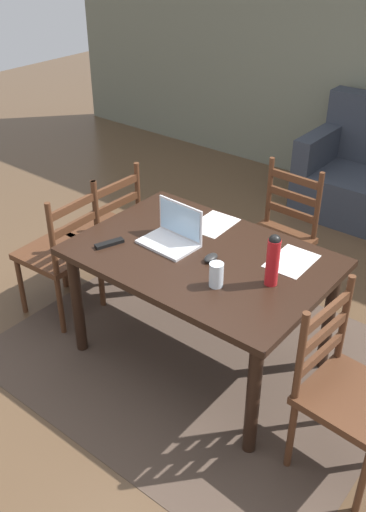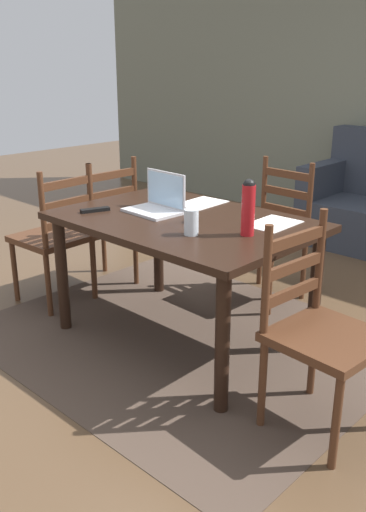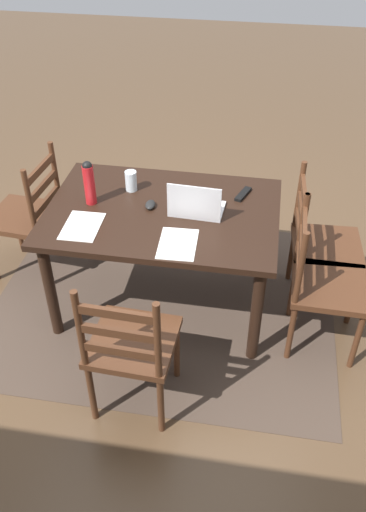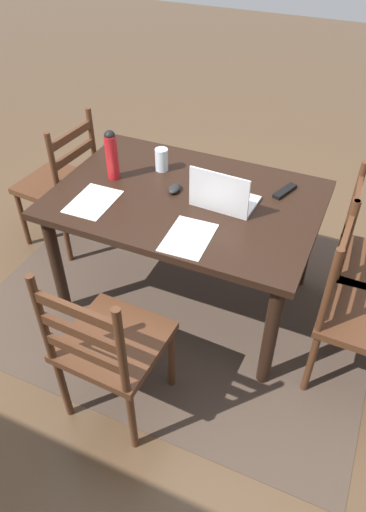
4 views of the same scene
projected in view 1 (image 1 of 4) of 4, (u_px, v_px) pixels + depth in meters
name	position (u px, v px, depth m)	size (l,w,h in m)	color
ground_plane	(200.00, 356.00, 3.54)	(14.00, 14.00, 0.00)	brown
area_rug	(200.00, 355.00, 3.54)	(2.30, 1.89, 0.01)	#47382D
dining_table	(201.00, 268.00, 3.19)	(1.42, 0.97, 0.75)	black
chair_far_head	(277.00, 238.00, 3.86)	(0.46, 0.46, 0.95)	#4C2B19
chair_left_far	(104.00, 231.00, 3.95)	(0.45, 0.45, 0.95)	#4C2B19
chair_right_near	(346.00, 392.00, 2.64)	(0.47, 0.47, 0.95)	#4C2B19
chair_left_near	(62.00, 253.00, 3.70)	(0.46, 0.46, 0.95)	#4C2B19
laptop	(174.00, 233.00, 3.23)	(0.33, 0.24, 0.23)	silver
water_bottle	(273.00, 259.00, 2.82)	(0.07, 0.07, 0.29)	red
drinking_glass	(216.00, 275.00, 2.85)	(0.07, 0.07, 0.13)	silver
computer_mouse	(211.00, 258.00, 3.08)	(0.06, 0.10, 0.03)	black
tv_remote	(109.00, 243.00, 3.22)	(0.04, 0.17, 0.02)	black
paper_stack_left	(214.00, 224.00, 3.44)	(0.21, 0.30, 0.00)	white
paper_stack_right	(292.00, 261.00, 3.08)	(0.21, 0.30, 0.00)	white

